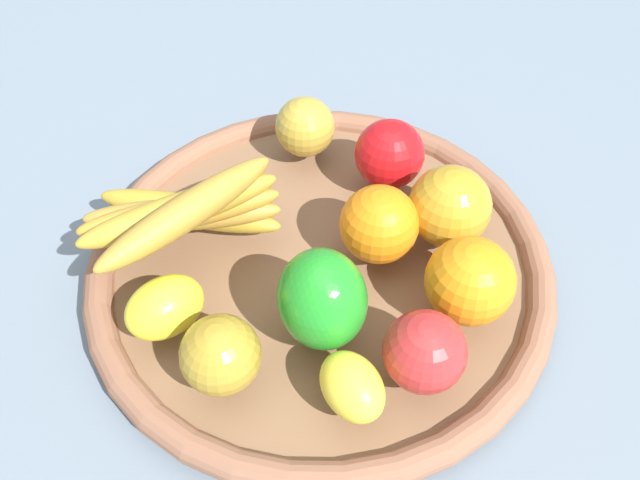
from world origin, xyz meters
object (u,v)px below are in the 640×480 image
(bell_pepper, at_px, (322,299))
(banana_bunch, at_px, (184,212))
(lemon_0, at_px, (165,307))
(apple_3, at_px, (305,127))
(apple_1, at_px, (390,154))
(apple_2, at_px, (450,206))
(apple_4, at_px, (425,351))
(lemon_1, at_px, (352,387))
(orange_0, at_px, (379,224))
(orange_1, at_px, (470,281))
(apple_0, at_px, (221,355))

(bell_pepper, xyz_separation_m, banana_bunch, (0.15, -0.06, -0.00))
(lemon_0, bearing_deg, bell_pepper, -164.97)
(bell_pepper, distance_m, apple_3, 0.24)
(apple_1, relative_size, apple_2, 0.91)
(bell_pepper, bearing_deg, apple_4, 40.12)
(bell_pepper, relative_size, lemon_1, 1.48)
(bell_pepper, bearing_deg, apple_2, 110.10)
(orange_0, distance_m, apple_3, 0.16)
(orange_1, distance_m, lemon_0, 0.26)
(orange_1, distance_m, lemon_1, 0.14)
(apple_1, height_order, apple_0, apple_1)
(orange_0, bearing_deg, apple_0, 62.97)
(apple_3, bearing_deg, apple_4, 127.34)
(bell_pepper, distance_m, apple_0, 0.09)
(apple_4, xyz_separation_m, lemon_0, (0.22, 0.02, -0.01))
(apple_2, bearing_deg, apple_4, 93.40)
(bell_pepper, distance_m, lemon_0, 0.14)
(lemon_1, height_order, apple_3, apple_3)
(lemon_1, bearing_deg, apple_3, -64.60)
(apple_2, bearing_deg, bell_pepper, 60.40)
(bell_pepper, relative_size, apple_2, 1.18)
(lemon_0, bearing_deg, apple_4, -174.92)
(apple_0, bearing_deg, apple_4, -161.51)
(apple_4, bearing_deg, apple_2, -86.60)
(orange_0, relative_size, lemon_1, 1.18)
(apple_1, distance_m, apple_2, 0.09)
(banana_bunch, distance_m, apple_2, 0.25)
(orange_0, distance_m, apple_0, 0.19)
(lemon_0, xyz_separation_m, apple_2, (-0.21, -0.18, 0.01))
(orange_0, xyz_separation_m, apple_0, (0.09, 0.17, -0.00))
(banana_bunch, relative_size, orange_1, 2.45)
(banana_bunch, distance_m, apple_0, 0.15)
(bell_pepper, bearing_deg, orange_0, 127.14)
(apple_0, height_order, apple_3, apple_0)
(orange_1, bearing_deg, apple_1, -53.15)
(lemon_0, bearing_deg, apple_3, -99.26)
(apple_4, xyz_separation_m, apple_2, (0.01, -0.16, 0.01))
(orange_1, height_order, apple_0, orange_1)
(apple_1, xyz_separation_m, apple_3, (0.10, -0.02, -0.00))
(lemon_1, bearing_deg, orange_1, -120.89)
(apple_0, bearing_deg, apple_3, -85.04)
(apple_4, relative_size, banana_bunch, 0.36)
(banana_bunch, xyz_separation_m, lemon_1, (-0.20, 0.11, -0.02))
(bell_pepper, bearing_deg, orange_1, 78.18)
(apple_4, height_order, apple_1, apple_1)
(lemon_0, relative_size, apple_0, 1.07)
(banana_bunch, relative_size, apple_0, 2.90)
(apple_3, bearing_deg, orange_0, 133.69)
(apple_4, height_order, orange_1, orange_1)
(bell_pepper, relative_size, apple_0, 1.41)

